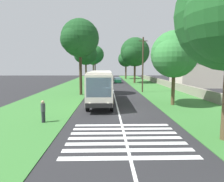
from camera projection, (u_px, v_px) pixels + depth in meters
name	position (u px, v px, depth m)	size (l,w,h in m)	color
ground	(119.00, 112.00, 19.24)	(160.00, 160.00, 0.00)	#262628
grass_verge_left	(65.00, 92.00, 33.93)	(120.00, 8.00, 0.04)	#387533
grass_verge_right	(162.00, 92.00, 34.32)	(120.00, 8.00, 0.04)	#387533
centre_line	(114.00, 92.00, 34.13)	(110.00, 0.16, 0.01)	silver
coach_bus	(101.00, 85.00, 23.22)	(11.16, 2.62, 3.73)	silver
zebra_crossing	(125.00, 138.00, 12.21)	(5.85, 6.80, 0.01)	silver
trailing_car_0	(104.00, 83.00, 43.84)	(4.30, 1.78, 1.43)	silver
trailing_car_1	(118.00, 80.00, 53.82)	(4.30, 1.78, 1.43)	#145933
trailing_minibus_0	(106.00, 75.00, 62.86)	(6.00, 2.14, 2.53)	teal
roadside_tree_left_0	(94.00, 55.00, 67.77)	(7.41, 6.04, 11.19)	#4C3826
roadside_tree_left_1	(79.00, 39.00, 29.79)	(6.49, 5.58, 11.16)	#3D2D1E
roadside_tree_left_2	(93.00, 58.00, 78.04)	(7.26, 5.72, 10.57)	brown
roadside_tree_left_3	(85.00, 54.00, 49.81)	(6.68, 5.50, 10.11)	#4C3826
roadside_tree_right_0	(126.00, 59.00, 70.00)	(6.60, 5.35, 9.50)	#4C3826
roadside_tree_right_2	(134.00, 53.00, 52.06)	(8.71, 7.37, 11.61)	#4C3826
roadside_tree_right_3	(173.00, 56.00, 21.92)	(6.21, 5.14, 8.08)	brown
utility_pole	(143.00, 64.00, 33.22)	(0.24, 1.40, 8.93)	#473828
roadside_wall	(173.00, 85.00, 39.29)	(70.00, 0.40, 1.27)	gray
roadside_building	(194.00, 70.00, 43.28)	(8.86, 8.63, 7.06)	beige
pedestrian	(43.00, 111.00, 15.40)	(0.34, 0.34, 1.69)	#26262D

